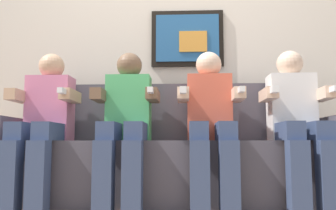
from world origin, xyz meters
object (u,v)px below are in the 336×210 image
object	(u,v)px
couch	(169,160)
person_leftmost	(44,119)
person_left_center	(126,119)
person_right_center	(211,118)
person_rightmost	(297,118)

from	to	relation	value
couch	person_leftmost	size ratio (longest dim) A/B	2.28
person_left_center	person_leftmost	bearing A→B (deg)	180.00
person_right_center	couch	bearing A→B (deg)	150.39
couch	person_leftmost	xyz separation A→B (m)	(-0.89, -0.17, 0.29)
person_leftmost	person_right_center	world-z (taller)	same
person_right_center	person_rightmost	distance (m)	0.60
couch	person_left_center	bearing A→B (deg)	-150.43
person_leftmost	person_rightmost	distance (m)	1.79
person_left_center	person_right_center	size ratio (longest dim) A/B	1.00
person_left_center	person_rightmost	size ratio (longest dim) A/B	1.00
person_leftmost	person_left_center	distance (m)	0.60
person_leftmost	person_right_center	size ratio (longest dim) A/B	1.00
couch	person_right_center	world-z (taller)	person_right_center
couch	person_rightmost	distance (m)	0.95
person_right_center	person_left_center	bearing A→B (deg)	179.96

